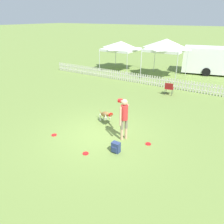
# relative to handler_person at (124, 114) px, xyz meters

# --- Properties ---
(ground_plane) EXTENTS (240.00, 240.00, 0.00)m
(ground_plane) POSITION_rel_handler_person_xyz_m (-0.93, -0.22, -1.09)
(ground_plane) COLOR olive
(handler_person) EXTENTS (0.82, 0.99, 1.72)m
(handler_person) POSITION_rel_handler_person_xyz_m (0.00, 0.00, 0.00)
(handler_person) COLOR tan
(handler_person) RESTS_ON ground_plane
(leaping_dog) EXTENTS (1.14, 0.71, 0.75)m
(leaping_dog) POSITION_rel_handler_person_xyz_m (-1.36, 0.73, -0.62)
(leaping_dog) COLOR olive
(leaping_dog) RESTS_ON ground_plane
(frisbee_near_handler) EXTENTS (0.22, 0.22, 0.02)m
(frisbee_near_handler) POSITION_rel_handler_person_xyz_m (1.04, 0.13, -1.08)
(frisbee_near_handler) COLOR red
(frisbee_near_handler) RESTS_ON ground_plane
(frisbee_near_dog) EXTENTS (0.22, 0.22, 0.02)m
(frisbee_near_dog) POSITION_rel_handler_person_xyz_m (-0.63, -1.68, -1.08)
(frisbee_near_dog) COLOR red
(frisbee_near_dog) RESTS_ON ground_plane
(frisbee_midfield) EXTENTS (0.22, 0.22, 0.02)m
(frisbee_midfield) POSITION_rel_handler_person_xyz_m (-2.59, -1.33, -1.08)
(frisbee_midfield) COLOR red
(frisbee_midfield) RESTS_ON ground_plane
(backpack_on_grass) EXTENTS (0.30, 0.25, 0.40)m
(backpack_on_grass) POSITION_rel_handler_person_xyz_m (0.24, -1.00, -0.89)
(backpack_on_grass) COLOR navy
(backpack_on_grass) RESTS_ON ground_plane
(picket_fence) EXTENTS (20.26, 0.04, 0.72)m
(picket_fence) POSITION_rel_handler_person_xyz_m (-0.93, 7.61, -0.73)
(picket_fence) COLOR beige
(picket_fence) RESTS_ON ground_plane
(folding_chair_center) EXTENTS (0.56, 0.58, 0.80)m
(folding_chair_center) POSITION_rel_handler_person_xyz_m (-0.23, 6.24, -0.62)
(folding_chair_center) COLOR #333338
(folding_chair_center) RESTS_ON ground_plane
(canopy_tent_main) EXTENTS (2.89, 2.89, 2.53)m
(canopy_tent_main) POSITION_rel_handler_person_xyz_m (-6.46, 10.97, 1.03)
(canopy_tent_main) COLOR silver
(canopy_tent_main) RESTS_ON ground_plane
(canopy_tent_secondary) EXTENTS (2.86, 2.86, 3.00)m
(canopy_tent_secondary) POSITION_rel_handler_person_xyz_m (-2.05, 10.30, 1.45)
(canopy_tent_secondary) COLOR silver
(canopy_tent_secondary) RESTS_ON ground_plane
(equipment_trailer) EXTENTS (6.20, 3.31, 2.20)m
(equipment_trailer) POSITION_rel_handler_person_xyz_m (1.24, 13.76, 0.08)
(equipment_trailer) COLOR white
(equipment_trailer) RESTS_ON ground_plane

